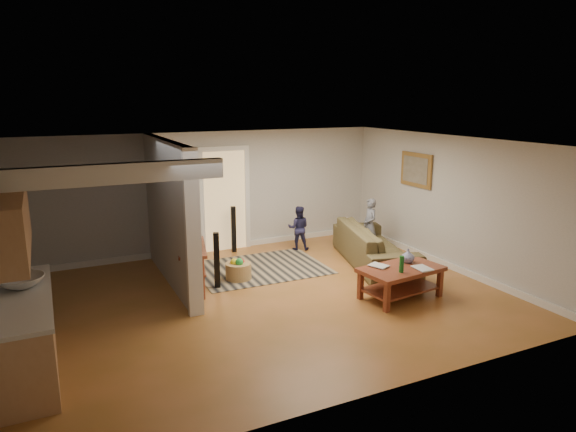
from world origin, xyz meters
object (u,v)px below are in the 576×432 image
(toddler, at_px, (298,249))
(tv_console, at_px, (193,250))
(sofa, at_px, (374,263))
(child, at_px, (369,251))
(coffee_table, at_px, (401,274))
(speaker_right, at_px, (234,229))
(speaker_left, at_px, (217,260))
(toy_basket, at_px, (238,270))

(toddler, bearing_deg, tv_console, 53.72)
(sofa, distance_m, child, 0.86)
(coffee_table, distance_m, tv_console, 3.46)
(speaker_right, bearing_deg, child, -13.80)
(sofa, xyz_separation_m, speaker_right, (-2.20, 1.94, 0.49))
(coffee_table, height_order, speaker_left, speaker_left)
(speaker_right, xyz_separation_m, toy_basket, (-0.50, -1.63, -0.32))
(speaker_right, height_order, toddler, speaker_right)
(toy_basket, xyz_separation_m, child, (3.10, 0.45, -0.17))
(speaker_right, bearing_deg, toddler, -8.18)
(speaker_left, relative_size, speaker_right, 1.00)
(tv_console, height_order, speaker_right, tv_console)
(coffee_table, xyz_separation_m, child, (1.01, 2.38, -0.40))
(speaker_left, xyz_separation_m, toy_basket, (0.47, 0.23, -0.32))
(sofa, height_order, coffee_table, coffee_table)
(tv_console, height_order, speaker_left, tv_console)
(sofa, bearing_deg, toy_basket, 99.15)
(speaker_left, relative_size, child, 0.87)
(speaker_right, bearing_deg, toy_basket, -96.43)
(child, bearing_deg, tv_console, -73.78)
(child, bearing_deg, coffee_table, -14.90)
(tv_console, distance_m, speaker_left, 0.44)
(speaker_left, bearing_deg, toddler, 50.09)
(tv_console, distance_m, speaker_right, 2.20)
(coffee_table, distance_m, speaker_right, 3.90)
(speaker_left, bearing_deg, sofa, 16.62)
(coffee_table, bearing_deg, toy_basket, 137.15)
(sofa, xyz_separation_m, speaker_left, (-3.16, 0.08, 0.49))
(coffee_table, bearing_deg, sofa, 69.28)
(speaker_left, bearing_deg, coffee_table, -15.66)
(speaker_right, relative_size, toy_basket, 2.11)
(speaker_left, bearing_deg, child, 28.83)
(toy_basket, bearing_deg, coffee_table, -42.85)
(coffee_table, relative_size, toddler, 1.48)
(child, bearing_deg, sofa, -19.65)
(speaker_left, bearing_deg, speaker_right, 80.59)
(sofa, relative_size, toddler, 2.69)
(speaker_left, height_order, speaker_right, speaker_left)
(speaker_left, xyz_separation_m, speaker_right, (0.96, 1.86, -0.00))
(sofa, relative_size, toy_basket, 5.52)
(toddler, bearing_deg, coffee_table, 122.85)
(speaker_left, bearing_deg, toy_basket, 44.67)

